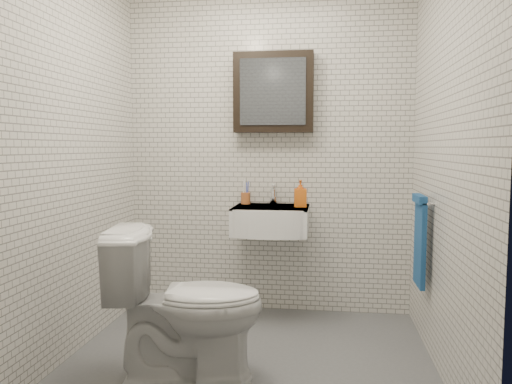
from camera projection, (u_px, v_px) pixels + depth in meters
The scene contains 9 objects.
ground at pixel (249, 360), 3.01m from camera, with size 2.20×2.00×0.01m, color #53565C.
room_shell at pixel (248, 116), 2.88m from camera, with size 2.22×2.02×2.51m.
washbasin at pixel (270, 220), 3.66m from camera, with size 0.55×0.50×0.20m.
faucet at pixel (273, 195), 3.84m from camera, with size 0.06×0.20×0.15m.
mirror_cabinet at pixel (274, 93), 3.77m from camera, with size 0.60×0.15×0.60m.
towel_rail at pixel (420, 237), 3.15m from camera, with size 0.09×0.30×0.58m.
toothbrush_cup at pixel (246, 198), 3.86m from camera, with size 0.09×0.09×0.20m.
soap_bottle at pixel (300, 193), 3.67m from camera, with size 0.09×0.09×0.20m, color orange.
toilet at pixel (187, 304), 2.76m from camera, with size 0.48×0.83×0.85m, color white.
Camera 1 is at (0.45, -2.87, 1.29)m, focal length 35.00 mm.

